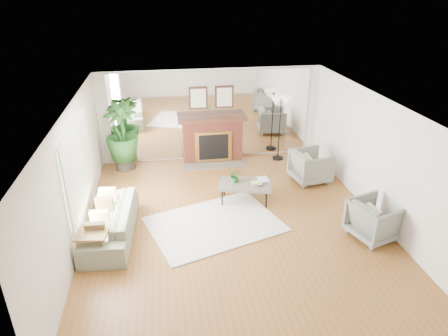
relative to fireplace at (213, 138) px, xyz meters
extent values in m
plane|color=brown|center=(0.00, -3.26, -0.66)|extent=(7.00, 7.00, 0.00)
cube|color=silver|center=(-2.99, -3.26, 0.59)|extent=(0.02, 7.00, 2.50)
cube|color=silver|center=(2.99, -3.26, 0.59)|extent=(0.02, 7.00, 2.50)
cube|color=silver|center=(0.00, 0.23, 0.59)|extent=(6.00, 0.02, 2.50)
cube|color=silver|center=(0.00, 0.21, 0.59)|extent=(5.40, 0.04, 2.40)
cube|color=#B2E09E|center=(-2.96, -2.86, 0.69)|extent=(0.04, 2.40, 1.50)
cube|color=brown|center=(0.00, 0.02, -0.06)|extent=(1.60, 0.40, 1.20)
cube|color=gold|center=(0.00, -0.19, -0.18)|extent=(1.00, 0.04, 0.85)
cube|color=black|center=(0.00, -0.21, -0.18)|extent=(0.80, 0.04, 0.70)
cube|color=#665A50|center=(0.00, -0.33, -0.64)|extent=(1.70, 0.55, 0.03)
cube|color=#442516|center=(0.00, 0.00, 0.56)|extent=(1.85, 0.46, 0.10)
cube|color=black|center=(-0.35, 0.17, 1.09)|extent=(0.50, 0.04, 0.60)
cube|color=black|center=(0.35, 0.17, 1.09)|extent=(0.50, 0.04, 0.60)
cube|color=silver|center=(-0.40, -3.26, -0.65)|extent=(3.01, 2.54, 0.03)
cube|color=#665A50|center=(0.41, -2.42, -0.22)|extent=(1.30, 0.95, 0.06)
cylinder|color=black|center=(-0.13, -2.53, -0.45)|extent=(0.04, 0.04, 0.41)
cylinder|color=black|center=(0.82, -2.78, -0.45)|extent=(0.04, 0.04, 0.41)
cylinder|color=black|center=(-0.01, -2.06, -0.45)|extent=(0.04, 0.04, 0.41)
cylinder|color=black|center=(0.94, -2.30, -0.45)|extent=(0.04, 0.04, 0.41)
imported|color=#6C715A|center=(-2.45, -3.32, -0.34)|extent=(1.00, 2.24, 0.64)
imported|color=gray|center=(2.24, -1.63, -0.26)|extent=(1.00, 0.98, 0.80)
imported|color=gray|center=(2.60, -4.16, -0.27)|extent=(1.07, 1.05, 0.77)
cube|color=olive|center=(-2.65, -4.06, -0.08)|extent=(0.59, 0.59, 0.04)
cylinder|color=olive|center=(-2.88, -4.24, -0.37)|extent=(0.04, 0.04, 0.57)
cylinder|color=olive|center=(-2.47, -4.29, -0.37)|extent=(0.04, 0.04, 0.57)
cylinder|color=olive|center=(-2.83, -3.82, -0.37)|extent=(0.04, 0.04, 0.57)
cylinder|color=olive|center=(-2.42, -3.87, -0.37)|extent=(0.04, 0.04, 0.57)
cylinder|color=#2A251E|center=(-2.38, -0.16, -0.47)|extent=(0.53, 0.53, 0.38)
imported|color=#245921|center=(-2.38, -0.16, 0.38)|extent=(1.09, 1.09, 1.55)
cylinder|color=black|center=(1.83, -0.18, -0.64)|extent=(0.30, 0.30, 0.04)
cylinder|color=black|center=(1.83, -0.18, 0.21)|extent=(0.03, 0.03, 1.73)
cone|color=beige|center=(1.70, -0.18, 1.02)|extent=(0.32, 0.32, 0.24)
cone|color=beige|center=(1.96, -0.18, 1.02)|extent=(0.32, 0.32, 0.24)
imported|color=#245921|center=(0.20, -2.32, -0.04)|extent=(0.31, 0.28, 0.31)
imported|color=olive|center=(0.63, -2.55, -0.16)|extent=(0.26, 0.26, 0.06)
imported|color=olive|center=(0.74, -2.34, -0.18)|extent=(0.27, 0.33, 0.02)
camera|label=1|loc=(-1.30, -10.16, 3.88)|focal=32.00mm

